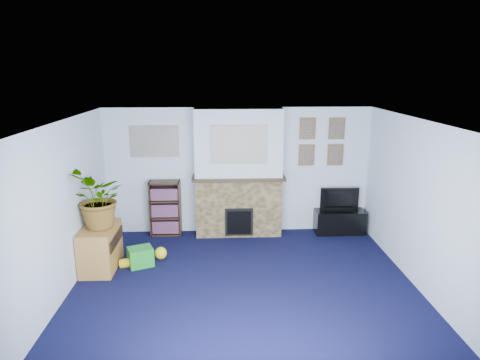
{
  "coord_description": "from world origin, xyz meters",
  "views": [
    {
      "loc": [
        -0.31,
        -5.66,
        3.07
      ],
      "look_at": [
        -0.02,
        1.01,
        1.34
      ],
      "focal_mm": 32.0,
      "sensor_mm": 36.0,
      "label": 1
    }
  ],
  "objects_px": {
    "tv_stand": "(339,222)",
    "television": "(340,200)",
    "sideboard": "(101,247)",
    "bookshelf": "(166,209)"
  },
  "relations": [
    {
      "from": "television",
      "to": "tv_stand",
      "type": "bearing_deg",
      "value": 90.91
    },
    {
      "from": "television",
      "to": "sideboard",
      "type": "distance_m",
      "value": 4.41
    },
    {
      "from": "tv_stand",
      "to": "television",
      "type": "bearing_deg",
      "value": 90.0
    },
    {
      "from": "television",
      "to": "sideboard",
      "type": "relative_size",
      "value": 0.83
    },
    {
      "from": "tv_stand",
      "to": "television",
      "type": "height_order",
      "value": "television"
    },
    {
      "from": "tv_stand",
      "to": "television",
      "type": "distance_m",
      "value": 0.44
    },
    {
      "from": "bookshelf",
      "to": "sideboard",
      "type": "height_order",
      "value": "bookshelf"
    },
    {
      "from": "television",
      "to": "sideboard",
      "type": "bearing_deg",
      "value": 18.82
    },
    {
      "from": "bookshelf",
      "to": "sideboard",
      "type": "distance_m",
      "value": 1.66
    },
    {
      "from": "sideboard",
      "to": "tv_stand",
      "type": "bearing_deg",
      "value": 17.66
    }
  ]
}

